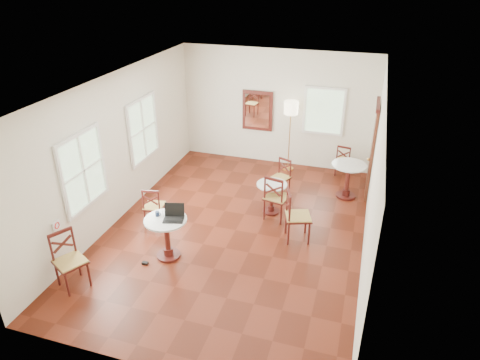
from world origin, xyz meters
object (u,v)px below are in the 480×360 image
(laptop, at_px, (174,215))
(navy_mug, at_px, (157,214))
(cafe_table_back, at_px, (348,177))
(water_glass, at_px, (164,213))
(cafe_table_near, at_px, (167,234))
(power_adapter, at_px, (145,263))
(chair_near_b, at_px, (69,261))
(chair_mid_a, at_px, (276,197))
(chair_mid_b, at_px, (297,216))
(chair_back_b, at_px, (281,177))
(mouse, at_px, (176,215))
(floor_lamp, at_px, (291,112))
(chair_back_a, at_px, (344,160))
(cafe_table_mid, at_px, (272,195))
(chair_near_a, at_px, (154,206))

(laptop, relative_size, navy_mug, 3.69)
(cafe_table_back, distance_m, water_glass, 4.39)
(cafe_table_near, bearing_deg, power_adapter, -131.69)
(chair_near_b, height_order, water_glass, chair_near_b)
(chair_mid_a, bearing_deg, chair_mid_b, 143.09)
(chair_back_b, distance_m, laptop, 3.23)
(chair_back_b, relative_size, water_glass, 7.79)
(chair_mid_a, bearing_deg, chair_back_b, -70.61)
(cafe_table_back, height_order, chair_near_b, chair_near_b)
(cafe_table_back, relative_size, chair_mid_a, 0.80)
(chair_mid_a, height_order, power_adapter, chair_mid_a)
(mouse, bearing_deg, water_glass, -150.82)
(cafe_table_back, height_order, chair_back_b, chair_back_b)
(floor_lamp, xyz_separation_m, water_glass, (-1.42, -4.24, -0.68))
(chair_back_a, relative_size, power_adapter, 7.57)
(floor_lamp, bearing_deg, cafe_table_back, -33.80)
(navy_mug, bearing_deg, cafe_table_near, -17.51)
(cafe_table_back, xyz_separation_m, navy_mug, (-3.12, -3.22, 0.35))
(chair_mid_a, height_order, chair_back_a, chair_mid_a)
(chair_back_b, height_order, water_glass, water_glass)
(chair_mid_b, xyz_separation_m, chair_back_a, (0.63, 3.15, -0.11))
(chair_near_b, relative_size, chair_mid_b, 0.96)
(chair_back_b, bearing_deg, cafe_table_mid, -67.88)
(navy_mug, bearing_deg, chair_mid_b, 27.29)
(floor_lamp, bearing_deg, chair_back_a, 2.74)
(cafe_table_near, xyz_separation_m, floor_lamp, (1.36, 4.33, 1.04))
(cafe_table_near, xyz_separation_m, chair_back_a, (2.76, 4.40, -0.09))
(navy_mug, distance_m, power_adapter, 0.93)
(chair_near_a, height_order, mouse, chair_near_a)
(floor_lamp, xyz_separation_m, power_adapter, (-1.66, -4.68, -1.52))
(chair_back_b, bearing_deg, cafe_table_back, 33.70)
(chair_near_a, xyz_separation_m, laptop, (0.87, -0.84, 0.44))
(mouse, distance_m, power_adapter, 1.04)
(cafe_table_near, relative_size, floor_lamp, 0.44)
(cafe_table_mid, bearing_deg, chair_mid_a, -56.10)
(chair_back_b, relative_size, power_adapter, 7.62)
(chair_mid_b, distance_m, water_glass, 2.51)
(cafe_table_back, bearing_deg, chair_mid_b, -111.56)
(chair_near_a, bearing_deg, cafe_table_back, -156.84)
(floor_lamp, bearing_deg, power_adapter, -109.60)
(chair_mid_b, xyz_separation_m, water_glass, (-2.20, -1.16, 0.34))
(chair_near_a, distance_m, chair_near_b, 2.14)
(laptop, relative_size, mouse, 4.43)
(cafe_table_back, relative_size, power_adapter, 7.50)
(cafe_table_back, relative_size, chair_near_a, 0.94)
(laptop, height_order, mouse, laptop)
(chair_back_b, xyz_separation_m, power_adapter, (-1.76, -3.34, -0.39))
(chair_mid_b, relative_size, chair_back_b, 1.25)
(laptop, distance_m, navy_mug, 0.32)
(navy_mug, height_order, water_glass, water_glass)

